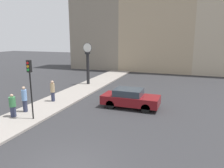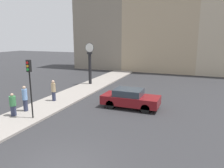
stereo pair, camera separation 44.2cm
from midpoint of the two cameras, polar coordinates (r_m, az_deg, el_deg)
name	(u,v)px [view 1 (the left image)]	position (r m, az deg, el deg)	size (l,w,h in m)	color
sidewalk_corner	(79,91)	(21.83, -9.31, -1.90)	(3.11, 27.15, 0.14)	gray
building_row	(160,14)	(35.41, 12.04, 17.44)	(29.40, 5.00, 18.57)	gray
sedan_car	(130,98)	(16.77, 4.00, -3.71)	(4.35, 1.90, 1.46)	maroon
traffic_light_near	(30,77)	(14.60, -21.46, 1.61)	(0.26, 0.24, 3.81)	black
street_clock	(88,64)	(24.40, -6.86, 5.22)	(1.05, 0.43, 4.56)	black
pedestrian_blue_stripe	(25,99)	(16.61, -22.59, -3.68)	(0.36, 0.36, 1.83)	#2D334C
pedestrian_tan_coat	(53,91)	(18.56, -15.91, -1.74)	(0.35, 0.35, 1.73)	#2D334C
pedestrian_green_hoodie	(13,106)	(15.98, -25.25, -5.14)	(0.42, 0.42, 1.55)	#2D334C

